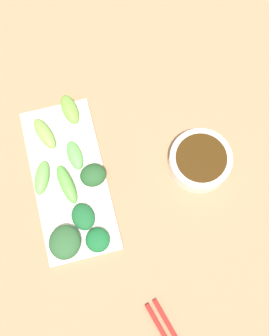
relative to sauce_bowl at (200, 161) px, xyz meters
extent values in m
cube|color=#9B7252|center=(0.15, -0.02, -0.03)|extent=(2.10, 2.10, 0.02)
cylinder|color=white|center=(0.00, 0.00, 0.00)|extent=(0.12, 0.12, 0.04)
cylinder|color=#362007|center=(0.00, 0.00, 0.01)|extent=(0.10, 0.10, 0.03)
cube|color=silver|center=(0.26, -0.03, -0.02)|extent=(0.14, 0.32, 0.01)
ellipsoid|color=#2A552D|center=(0.29, 0.09, 0.00)|extent=(0.08, 0.08, 0.03)
ellipsoid|color=#7AB54A|center=(0.29, -0.13, 0.00)|extent=(0.05, 0.08, 0.02)
ellipsoid|color=#6DAC3F|center=(0.23, -0.17, 0.00)|extent=(0.04, 0.07, 0.03)
ellipsoid|color=#5DAE45|center=(0.27, -0.02, 0.00)|extent=(0.04, 0.09, 0.03)
ellipsoid|color=#67B04F|center=(0.31, -0.04, 0.00)|extent=(0.05, 0.08, 0.02)
ellipsoid|color=#175D2C|center=(0.23, 0.10, 0.00)|extent=(0.05, 0.05, 0.02)
ellipsoid|color=#5EBC52|center=(0.24, -0.07, 0.00)|extent=(0.03, 0.07, 0.02)
ellipsoid|color=#1A592C|center=(0.25, 0.05, 0.00)|extent=(0.05, 0.06, 0.02)
ellipsoid|color=#245128|center=(0.21, -0.02, 0.00)|extent=(0.05, 0.05, 0.03)
camera|label=1|loc=(0.19, 0.22, 0.85)|focal=47.72mm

